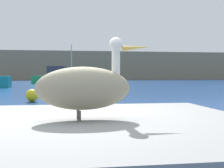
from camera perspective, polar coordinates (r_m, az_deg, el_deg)
name	(u,v)px	position (r m, az deg, el deg)	size (l,w,h in m)	color
ground_plane	(61,168)	(3.93, -10.01, -15.97)	(260.00, 260.00, 0.00)	navy
hillside_backdrop	(69,66)	(74.60, -8.53, 3.46)	(140.00, 15.66, 6.66)	#7F755B
pier_dock	(84,154)	(3.17, -5.59, -13.49)	(3.69, 3.18, 0.72)	gray
pelican	(85,87)	(3.06, -5.39, -0.61)	(1.25, 0.52, 0.87)	gray
fishing_boat_green	(57,77)	(39.30, -10.77, 1.27)	(6.64, 2.64, 5.20)	#1E8C4C
mooring_buoy	(32,95)	(13.36, -15.46, -2.17)	(0.56, 0.56, 0.56)	yellow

